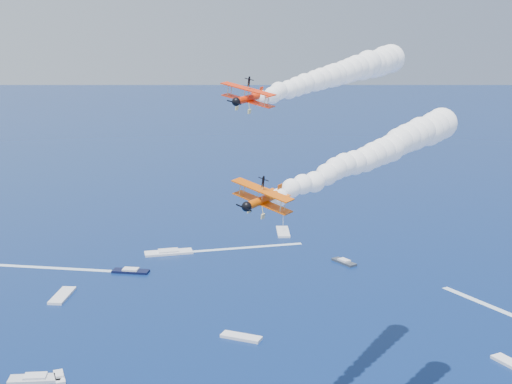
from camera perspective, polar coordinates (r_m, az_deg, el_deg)
biplane_lead at (r=93.09m, az=-0.57°, el=7.78°), size 9.88×10.98×6.65m
biplane_trail at (r=81.66m, az=0.65°, el=-0.63°), size 9.68×10.98×6.92m
smoke_trail_lead at (r=115.91m, az=6.68°, el=9.67°), size 54.09×42.72×9.46m
smoke_trail_trail at (r=102.96m, az=9.74°, el=3.13°), size 53.77×35.22×9.46m
spectator_boats at (r=184.27m, az=-14.81°, el=-9.85°), size 206.72×165.72×0.70m
boat_wakes at (r=214.57m, az=-9.02°, el=-6.38°), size 151.15×176.34×0.04m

